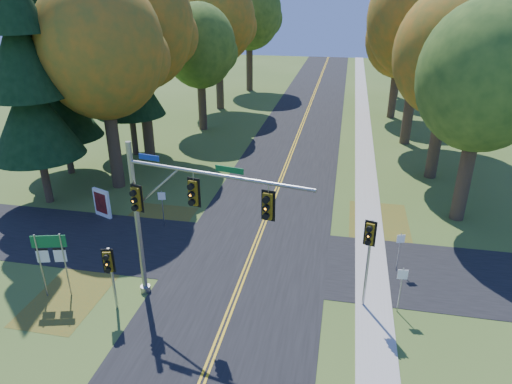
% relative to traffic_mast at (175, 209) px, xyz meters
% --- Properties ---
extents(ground, '(160.00, 160.00, 0.00)m').
position_rel_traffic_mast_xyz_m(ground, '(2.26, 2.43, -4.71)').
color(ground, '#3C561E').
rests_on(ground, ground).
extents(road_main, '(8.00, 160.00, 0.02)m').
position_rel_traffic_mast_xyz_m(road_main, '(2.26, 2.43, -4.70)').
color(road_main, black).
rests_on(road_main, ground).
extents(road_cross, '(60.00, 6.00, 0.02)m').
position_rel_traffic_mast_xyz_m(road_cross, '(2.26, 4.43, -4.70)').
color(road_cross, black).
rests_on(road_cross, ground).
extents(centerline_left, '(0.10, 160.00, 0.01)m').
position_rel_traffic_mast_xyz_m(centerline_left, '(2.16, 2.43, -4.68)').
color(centerline_left, gold).
rests_on(centerline_left, road_main).
extents(centerline_right, '(0.10, 160.00, 0.01)m').
position_rel_traffic_mast_xyz_m(centerline_right, '(2.36, 2.43, -4.68)').
color(centerline_right, gold).
rests_on(centerline_right, road_main).
extents(sidewalk_east, '(1.60, 160.00, 0.06)m').
position_rel_traffic_mast_xyz_m(sidewalk_east, '(8.46, 2.43, -4.68)').
color(sidewalk_east, '#9E998E').
rests_on(sidewalk_east, ground).
extents(leaf_patch_w_near, '(4.00, 6.00, 0.00)m').
position_rel_traffic_mast_xyz_m(leaf_patch_w_near, '(-4.24, 6.43, -4.70)').
color(leaf_patch_w_near, brown).
rests_on(leaf_patch_w_near, ground).
extents(leaf_patch_e, '(3.50, 8.00, 0.00)m').
position_rel_traffic_mast_xyz_m(leaf_patch_e, '(9.06, 8.43, -4.70)').
color(leaf_patch_e, brown).
rests_on(leaf_patch_e, ground).
extents(leaf_patch_w_far, '(3.00, 5.00, 0.00)m').
position_rel_traffic_mast_xyz_m(leaf_patch_w_far, '(-5.24, -0.57, -4.70)').
color(leaf_patch_w_far, brown).
rests_on(leaf_patch_w_far, ground).
extents(tree_w_a, '(8.00, 8.00, 14.15)m').
position_rel_traffic_mast_xyz_m(tree_w_a, '(-8.87, 11.81, 4.78)').
color(tree_w_a, '#38281C').
rests_on(tree_w_a, ground).
extents(tree_e_a, '(7.20, 7.20, 12.73)m').
position_rel_traffic_mast_xyz_m(tree_e_a, '(13.82, 11.20, 3.83)').
color(tree_e_a, '#38281C').
rests_on(tree_e_a, ground).
extents(tree_w_b, '(8.60, 8.60, 15.38)m').
position_rel_traffic_mast_xyz_m(tree_w_b, '(-9.46, 18.72, 5.66)').
color(tree_w_b, '#38281C').
rests_on(tree_w_b, ground).
extents(tree_e_b, '(7.60, 7.60, 13.33)m').
position_rel_traffic_mast_xyz_m(tree_e_b, '(13.23, 18.01, 4.19)').
color(tree_e_b, '#38281C').
rests_on(tree_e_b, ground).
extents(tree_w_c, '(6.80, 6.80, 11.91)m').
position_rel_traffic_mast_xyz_m(tree_w_c, '(-7.28, 26.90, 3.24)').
color(tree_w_c, '#38281C').
rests_on(tree_w_c, ground).
extents(tree_e_c, '(8.80, 8.80, 15.79)m').
position_rel_traffic_mast_xyz_m(tree_e_c, '(12.14, 26.12, 5.96)').
color(tree_e_c, '#38281C').
rests_on(tree_e_c, ground).
extents(tree_w_d, '(8.20, 8.20, 14.56)m').
position_rel_traffic_mast_xyz_m(tree_w_d, '(-7.87, 35.61, 5.07)').
color(tree_w_d, '#38281C').
rests_on(tree_w_d, ground).
extents(tree_e_d, '(7.00, 7.00, 12.32)m').
position_rel_traffic_mast_xyz_m(tree_e_d, '(11.52, 35.30, 3.53)').
color(tree_e_d, '#38281C').
rests_on(tree_e_d, ground).
extents(tree_w_e, '(8.40, 8.40, 14.97)m').
position_rel_traffic_mast_xyz_m(tree_w_e, '(-6.66, 46.51, 5.37)').
color(tree_w_e, '#38281C').
rests_on(tree_w_e, ground).
extents(tree_e_e, '(7.80, 7.80, 13.74)m').
position_rel_traffic_mast_xyz_m(tree_e_e, '(12.73, 46.01, 4.49)').
color(tree_e_e, '#38281C').
rests_on(tree_e_e, ground).
extents(pine_a, '(5.60, 5.60, 19.48)m').
position_rel_traffic_mast_xyz_m(pine_a, '(-12.24, 8.43, 4.48)').
color(pine_a, '#38281C').
rests_on(pine_a, ground).
extents(pine_b, '(5.60, 5.60, 17.31)m').
position_rel_traffic_mast_xyz_m(pine_b, '(-13.74, 13.43, 3.46)').
color(pine_b, '#38281C').
rests_on(pine_b, ground).
extents(pine_c, '(5.60, 5.60, 20.56)m').
position_rel_traffic_mast_xyz_m(pine_c, '(-10.74, 18.43, 4.99)').
color(pine_c, '#38281C').
rests_on(pine_c, ground).
extents(traffic_mast, '(7.94, 1.81, 7.32)m').
position_rel_traffic_mast_xyz_m(traffic_mast, '(0.00, 0.00, 0.00)').
color(traffic_mast, gray).
rests_on(traffic_mast, ground).
extents(east_signal_pole, '(0.49, 0.58, 4.35)m').
position_rel_traffic_mast_xyz_m(east_signal_pole, '(7.94, 1.19, -1.40)').
color(east_signal_pole, gray).
rests_on(east_signal_pole, ground).
extents(ped_signal_pole, '(0.49, 0.58, 3.15)m').
position_rel_traffic_mast_xyz_m(ped_signal_pole, '(-2.65, -1.13, -2.37)').
color(ped_signal_pole, '#96999E').
rests_on(ped_signal_pole, ground).
extents(route_sign_cluster, '(1.46, 0.43, 3.22)m').
position_rel_traffic_mast_xyz_m(route_sign_cluster, '(-5.73, -0.61, -2.43)').
color(route_sign_cluster, gray).
rests_on(route_sign_cluster, ground).
extents(info_kiosk, '(1.28, 0.66, 1.81)m').
position_rel_traffic_mast_xyz_m(info_kiosk, '(-7.67, 7.13, -3.80)').
color(info_kiosk, white).
rests_on(info_kiosk, ground).
extents(reg_sign_e_north, '(0.40, 0.14, 2.12)m').
position_rel_traffic_mast_xyz_m(reg_sign_e_north, '(9.68, 4.52, -3.26)').
color(reg_sign_e_north, gray).
rests_on(reg_sign_e_north, ground).
extents(reg_sign_e_south, '(0.43, 0.08, 2.24)m').
position_rel_traffic_mast_xyz_m(reg_sign_e_south, '(9.45, 1.23, -3.17)').
color(reg_sign_e_south, gray).
rests_on(reg_sign_e_south, ground).
extents(reg_sign_w, '(0.43, 0.13, 2.27)m').
position_rel_traffic_mast_xyz_m(reg_sign_w, '(-3.51, 6.68, -3.15)').
color(reg_sign_w, gray).
rests_on(reg_sign_w, ground).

